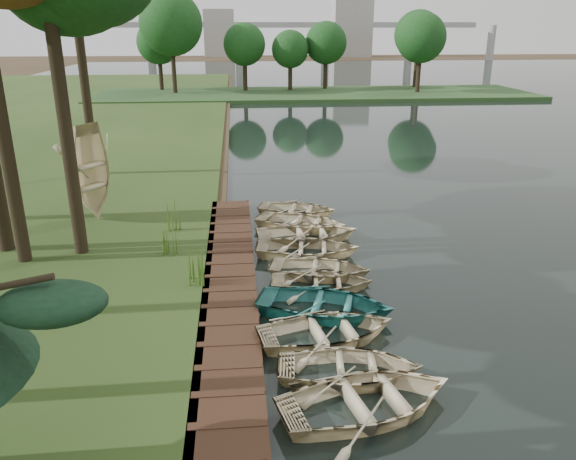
{
  "coord_description": "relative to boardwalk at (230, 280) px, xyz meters",
  "views": [
    {
      "loc": [
        -1.25,
        -16.05,
        7.61
      ],
      "look_at": [
        0.32,
        1.0,
        1.39
      ],
      "focal_mm": 35.0,
      "sensor_mm": 36.0,
      "label": 1
    }
  ],
  "objects": [
    {
      "name": "ground",
      "position": [
        1.6,
        0.0,
        -0.15
      ],
      "size": [
        300.0,
        300.0,
        0.0
      ],
      "primitive_type": "plane",
      "color": "#3D2F1D"
    },
    {
      "name": "boardwalk",
      "position": [
        0.0,
        0.0,
        0.0
      ],
      "size": [
        1.6,
        16.0,
        0.3
      ],
      "primitive_type": "cube",
      "color": "#362115",
      "rests_on": "ground"
    },
    {
      "name": "peninsula",
      "position": [
        9.6,
        50.0,
        0.08
      ],
      "size": [
        50.0,
        14.0,
        0.45
      ],
      "primitive_type": "cube",
      "color": "#294820",
      "rests_on": "ground"
    },
    {
      "name": "far_trees",
      "position": [
        6.27,
        50.0,
        6.28
      ],
      "size": [
        45.6,
        5.6,
        8.8
      ],
      "color": "black",
      "rests_on": "peninsula"
    },
    {
      "name": "bridge",
      "position": [
        13.91,
        120.0,
        6.93
      ],
      "size": [
        95.9,
        4.0,
        8.6
      ],
      "color": "#A5A5A0",
      "rests_on": "ground"
    },
    {
      "name": "building_a",
      "position": [
        31.6,
        140.0,
        8.85
      ],
      "size": [
        10.0,
        8.0,
        18.0
      ],
      "primitive_type": "cube",
      "color": "#A5A5A0",
      "rests_on": "ground"
    },
    {
      "name": "building_b",
      "position": [
        -3.4,
        145.0,
        5.85
      ],
      "size": [
        8.0,
        8.0,
        12.0
      ],
      "primitive_type": "cube",
      "color": "#A5A5A0",
      "rests_on": "ground"
    },
    {
      "name": "rowboat_0",
      "position": [
        2.9,
        -6.58,
        0.3
      ],
      "size": [
        4.34,
        3.52,
        0.79
      ],
      "primitive_type": "imported",
      "rotation": [
        0.0,
        0.0,
        1.8
      ],
      "color": "beige",
      "rests_on": "water"
    },
    {
      "name": "rowboat_1",
      "position": [
        2.76,
        -5.35,
        0.24
      ],
      "size": [
        3.54,
        2.7,
        0.69
      ],
      "primitive_type": "imported",
      "rotation": [
        0.0,
        0.0,
        1.47
      ],
      "color": "beige",
      "rests_on": "water"
    },
    {
      "name": "rowboat_2",
      "position": [
        2.5,
        -3.67,
        0.27
      ],
      "size": [
        3.95,
        3.11,
        0.74
      ],
      "primitive_type": "imported",
      "rotation": [
        0.0,
        0.0,
        1.74
      ],
      "color": "beige",
      "rests_on": "water"
    },
    {
      "name": "rowboat_3",
      "position": [
        2.65,
        -2.33,
        0.29
      ],
      "size": [
        4.43,
        3.73,
        0.79
      ],
      "primitive_type": "imported",
      "rotation": [
        0.0,
        0.0,
        1.26
      ],
      "color": "teal",
      "rests_on": "water"
    },
    {
      "name": "rowboat_4",
      "position": [
        2.81,
        -0.71,
        0.22
      ],
      "size": [
        3.32,
        2.55,
        0.64
      ],
      "primitive_type": "imported",
      "rotation": [
        0.0,
        0.0,
        1.46
      ],
      "color": "beige",
      "rests_on": "water"
    },
    {
      "name": "rowboat_5",
      "position": [
        2.88,
        0.23,
        0.24
      ],
      "size": [
        3.71,
        3.03,
        0.67
      ],
      "primitive_type": "imported",
      "rotation": [
        0.0,
        0.0,
        1.33
      ],
      "color": "beige",
      "rests_on": "water"
    },
    {
      "name": "rowboat_6",
      "position": [
        2.69,
        1.96,
        0.27
      ],
      "size": [
        3.91,
        3.03,
        0.75
      ],
      "primitive_type": "imported",
      "rotation": [
        0.0,
        0.0,
        1.44
      ],
      "color": "beige",
      "rests_on": "water"
    },
    {
      "name": "rowboat_7",
      "position": [
        2.86,
        3.4,
        0.29
      ],
      "size": [
        3.93,
        2.9,
        0.79
      ],
      "primitive_type": "imported",
      "rotation": [
        0.0,
        0.0,
        1.62
      ],
      "color": "beige",
      "rests_on": "water"
    },
    {
      "name": "rowboat_8",
      "position": [
        2.77,
        4.72,
        0.28
      ],
      "size": [
        4.39,
        3.89,
        0.75
      ],
      "primitive_type": "imported",
      "rotation": [
        0.0,
        0.0,
        1.14
      ],
      "color": "beige",
      "rests_on": "water"
    },
    {
      "name": "rowboat_9",
      "position": [
        2.81,
        6.54,
        0.24
      ],
      "size": [
        3.81,
        3.18,
        0.68
      ],
      "primitive_type": "imported",
      "rotation": [
        0.0,
        0.0,
        1.28
      ],
      "color": "beige",
      "rests_on": "water"
    },
    {
      "name": "stored_rowboat",
      "position": [
        -5.39,
        5.97,
        0.55
      ],
      "size": [
        4.73,
        4.4,
        0.8
      ],
      "primitive_type": "imported",
      "rotation": [
        3.14,
        0.0,
        1.0
      ],
      "color": "beige",
      "rests_on": "bank"
    },
    {
      "name": "reeds_0",
      "position": [
        -1.0,
        -0.46,
        0.65
      ],
      "size": [
        0.6,
        0.6,
        1.0
      ],
      "primitive_type": "cone",
      "color": "#3F661E",
      "rests_on": "bank"
    },
    {
      "name": "reeds_1",
      "position": [
        -1.0,
        -0.33,
        0.7
      ],
      "size": [
        0.6,
        0.6,
        1.09
      ],
      "primitive_type": "cone",
      "color": "#3F661E",
      "rests_on": "bank"
    },
    {
      "name": "reeds_2",
      "position": [
        -2.05,
        2.0,
        0.58
      ],
      "size": [
        0.6,
        0.6,
        0.85
      ],
      "primitive_type": "cone",
      "color": "#3F661E",
      "rests_on": "bank"
    },
    {
      "name": "reeds_3",
      "position": [
        -2.12,
        4.43,
        0.72
      ],
      "size": [
        0.6,
        0.6,
        1.15
      ],
      "primitive_type": "cone",
      "color": "#3F661E",
      "rests_on": "bank"
    }
  ]
}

